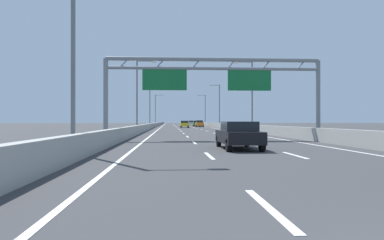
% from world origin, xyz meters
% --- Properties ---
extents(ground_plane, '(260.00, 260.00, 0.00)m').
position_xyz_m(ground_plane, '(0.00, 100.00, 0.00)').
color(ground_plane, '#38383A').
extents(lane_dash_left_0, '(0.16, 3.00, 0.01)m').
position_xyz_m(lane_dash_left_0, '(-1.80, 3.50, 0.01)').
color(lane_dash_left_0, white).
rests_on(lane_dash_left_0, ground_plane).
extents(lane_dash_left_1, '(0.16, 3.00, 0.01)m').
position_xyz_m(lane_dash_left_1, '(-1.80, 12.50, 0.01)').
color(lane_dash_left_1, white).
rests_on(lane_dash_left_1, ground_plane).
extents(lane_dash_left_2, '(0.16, 3.00, 0.01)m').
position_xyz_m(lane_dash_left_2, '(-1.80, 21.50, 0.01)').
color(lane_dash_left_2, white).
rests_on(lane_dash_left_2, ground_plane).
extents(lane_dash_left_3, '(0.16, 3.00, 0.01)m').
position_xyz_m(lane_dash_left_3, '(-1.80, 30.50, 0.01)').
color(lane_dash_left_3, white).
rests_on(lane_dash_left_3, ground_plane).
extents(lane_dash_left_4, '(0.16, 3.00, 0.01)m').
position_xyz_m(lane_dash_left_4, '(-1.80, 39.50, 0.01)').
color(lane_dash_left_4, white).
rests_on(lane_dash_left_4, ground_plane).
extents(lane_dash_left_5, '(0.16, 3.00, 0.01)m').
position_xyz_m(lane_dash_left_5, '(-1.80, 48.50, 0.01)').
color(lane_dash_left_5, white).
rests_on(lane_dash_left_5, ground_plane).
extents(lane_dash_left_6, '(0.16, 3.00, 0.01)m').
position_xyz_m(lane_dash_left_6, '(-1.80, 57.50, 0.01)').
color(lane_dash_left_6, white).
rests_on(lane_dash_left_6, ground_plane).
extents(lane_dash_left_7, '(0.16, 3.00, 0.01)m').
position_xyz_m(lane_dash_left_7, '(-1.80, 66.50, 0.01)').
color(lane_dash_left_7, white).
rests_on(lane_dash_left_7, ground_plane).
extents(lane_dash_left_8, '(0.16, 3.00, 0.01)m').
position_xyz_m(lane_dash_left_8, '(-1.80, 75.50, 0.01)').
color(lane_dash_left_8, white).
rests_on(lane_dash_left_8, ground_plane).
extents(lane_dash_left_9, '(0.16, 3.00, 0.01)m').
position_xyz_m(lane_dash_left_9, '(-1.80, 84.50, 0.01)').
color(lane_dash_left_9, white).
rests_on(lane_dash_left_9, ground_plane).
extents(lane_dash_left_10, '(0.16, 3.00, 0.01)m').
position_xyz_m(lane_dash_left_10, '(-1.80, 93.50, 0.01)').
color(lane_dash_left_10, white).
rests_on(lane_dash_left_10, ground_plane).
extents(lane_dash_left_11, '(0.16, 3.00, 0.01)m').
position_xyz_m(lane_dash_left_11, '(-1.80, 102.50, 0.01)').
color(lane_dash_left_11, white).
rests_on(lane_dash_left_11, ground_plane).
extents(lane_dash_left_12, '(0.16, 3.00, 0.01)m').
position_xyz_m(lane_dash_left_12, '(-1.80, 111.50, 0.01)').
color(lane_dash_left_12, white).
rests_on(lane_dash_left_12, ground_plane).
extents(lane_dash_left_13, '(0.16, 3.00, 0.01)m').
position_xyz_m(lane_dash_left_13, '(-1.80, 120.50, 0.01)').
color(lane_dash_left_13, white).
rests_on(lane_dash_left_13, ground_plane).
extents(lane_dash_left_14, '(0.16, 3.00, 0.01)m').
position_xyz_m(lane_dash_left_14, '(-1.80, 129.50, 0.01)').
color(lane_dash_left_14, white).
rests_on(lane_dash_left_14, ground_plane).
extents(lane_dash_left_15, '(0.16, 3.00, 0.01)m').
position_xyz_m(lane_dash_left_15, '(-1.80, 138.50, 0.01)').
color(lane_dash_left_15, white).
rests_on(lane_dash_left_15, ground_plane).
extents(lane_dash_left_16, '(0.16, 3.00, 0.01)m').
position_xyz_m(lane_dash_left_16, '(-1.80, 147.50, 0.01)').
color(lane_dash_left_16, white).
rests_on(lane_dash_left_16, ground_plane).
extents(lane_dash_left_17, '(0.16, 3.00, 0.01)m').
position_xyz_m(lane_dash_left_17, '(-1.80, 156.50, 0.01)').
color(lane_dash_left_17, white).
rests_on(lane_dash_left_17, ground_plane).
extents(lane_dash_right_1, '(0.16, 3.00, 0.01)m').
position_xyz_m(lane_dash_right_1, '(1.80, 12.50, 0.01)').
color(lane_dash_right_1, white).
rests_on(lane_dash_right_1, ground_plane).
extents(lane_dash_right_2, '(0.16, 3.00, 0.01)m').
position_xyz_m(lane_dash_right_2, '(1.80, 21.50, 0.01)').
color(lane_dash_right_2, white).
rests_on(lane_dash_right_2, ground_plane).
extents(lane_dash_right_3, '(0.16, 3.00, 0.01)m').
position_xyz_m(lane_dash_right_3, '(1.80, 30.50, 0.01)').
color(lane_dash_right_3, white).
rests_on(lane_dash_right_3, ground_plane).
extents(lane_dash_right_4, '(0.16, 3.00, 0.01)m').
position_xyz_m(lane_dash_right_4, '(1.80, 39.50, 0.01)').
color(lane_dash_right_4, white).
rests_on(lane_dash_right_4, ground_plane).
extents(lane_dash_right_5, '(0.16, 3.00, 0.01)m').
position_xyz_m(lane_dash_right_5, '(1.80, 48.50, 0.01)').
color(lane_dash_right_5, white).
rests_on(lane_dash_right_5, ground_plane).
extents(lane_dash_right_6, '(0.16, 3.00, 0.01)m').
position_xyz_m(lane_dash_right_6, '(1.80, 57.50, 0.01)').
color(lane_dash_right_6, white).
rests_on(lane_dash_right_6, ground_plane).
extents(lane_dash_right_7, '(0.16, 3.00, 0.01)m').
position_xyz_m(lane_dash_right_7, '(1.80, 66.50, 0.01)').
color(lane_dash_right_7, white).
rests_on(lane_dash_right_7, ground_plane).
extents(lane_dash_right_8, '(0.16, 3.00, 0.01)m').
position_xyz_m(lane_dash_right_8, '(1.80, 75.50, 0.01)').
color(lane_dash_right_8, white).
rests_on(lane_dash_right_8, ground_plane).
extents(lane_dash_right_9, '(0.16, 3.00, 0.01)m').
position_xyz_m(lane_dash_right_9, '(1.80, 84.50, 0.01)').
color(lane_dash_right_9, white).
rests_on(lane_dash_right_9, ground_plane).
extents(lane_dash_right_10, '(0.16, 3.00, 0.01)m').
position_xyz_m(lane_dash_right_10, '(1.80, 93.50, 0.01)').
color(lane_dash_right_10, white).
rests_on(lane_dash_right_10, ground_plane).
extents(lane_dash_right_11, '(0.16, 3.00, 0.01)m').
position_xyz_m(lane_dash_right_11, '(1.80, 102.50, 0.01)').
color(lane_dash_right_11, white).
rests_on(lane_dash_right_11, ground_plane).
extents(lane_dash_right_12, '(0.16, 3.00, 0.01)m').
position_xyz_m(lane_dash_right_12, '(1.80, 111.50, 0.01)').
color(lane_dash_right_12, white).
rests_on(lane_dash_right_12, ground_plane).
extents(lane_dash_right_13, '(0.16, 3.00, 0.01)m').
position_xyz_m(lane_dash_right_13, '(1.80, 120.50, 0.01)').
color(lane_dash_right_13, white).
rests_on(lane_dash_right_13, ground_plane).
extents(lane_dash_right_14, '(0.16, 3.00, 0.01)m').
position_xyz_m(lane_dash_right_14, '(1.80, 129.50, 0.01)').
color(lane_dash_right_14, white).
rests_on(lane_dash_right_14, ground_plane).
extents(lane_dash_right_15, '(0.16, 3.00, 0.01)m').
position_xyz_m(lane_dash_right_15, '(1.80, 138.50, 0.01)').
color(lane_dash_right_15, white).
rests_on(lane_dash_right_15, ground_plane).
extents(lane_dash_right_16, '(0.16, 3.00, 0.01)m').
position_xyz_m(lane_dash_right_16, '(1.80, 147.50, 0.01)').
color(lane_dash_right_16, white).
rests_on(lane_dash_right_16, ground_plane).
extents(lane_dash_right_17, '(0.16, 3.00, 0.01)m').
position_xyz_m(lane_dash_right_17, '(1.80, 156.50, 0.01)').
color(lane_dash_right_17, white).
rests_on(lane_dash_right_17, ground_plane).
extents(edge_line_left, '(0.16, 176.00, 0.01)m').
position_xyz_m(edge_line_left, '(-5.25, 88.00, 0.01)').
color(edge_line_left, white).
rests_on(edge_line_left, ground_plane).
extents(edge_line_right, '(0.16, 176.00, 0.01)m').
position_xyz_m(edge_line_right, '(5.25, 88.00, 0.01)').
color(edge_line_right, white).
rests_on(edge_line_right, ground_plane).
extents(barrier_left, '(0.45, 220.00, 0.95)m').
position_xyz_m(barrier_left, '(-6.90, 110.00, 0.47)').
color(barrier_left, '#9E9E99').
rests_on(barrier_left, ground_plane).
extents(barrier_right, '(0.45, 220.00, 0.95)m').
position_xyz_m(barrier_right, '(6.90, 110.00, 0.47)').
color(barrier_right, '#9E9E99').
rests_on(barrier_right, ground_plane).
extents(sign_gantry, '(16.90, 0.36, 6.36)m').
position_xyz_m(sign_gantry, '(-0.11, 25.64, 4.83)').
color(sign_gantry, gray).
rests_on(sign_gantry, ground_plane).
extents(streetlamp_left_near, '(2.58, 0.28, 9.50)m').
position_xyz_m(streetlamp_left_near, '(-7.47, 13.97, 5.40)').
color(streetlamp_left_near, slate).
rests_on(streetlamp_left_near, ground_plane).
extents(streetlamp_left_mid, '(2.58, 0.28, 9.50)m').
position_xyz_m(streetlamp_left_mid, '(-7.47, 46.07, 5.40)').
color(streetlamp_left_mid, slate).
rests_on(streetlamp_left_mid, ground_plane).
extents(streetlamp_right_mid, '(2.58, 0.28, 9.50)m').
position_xyz_m(streetlamp_right_mid, '(7.47, 46.07, 5.40)').
color(streetlamp_right_mid, slate).
rests_on(streetlamp_right_mid, ground_plane).
extents(streetlamp_left_far, '(2.58, 0.28, 9.50)m').
position_xyz_m(streetlamp_left_far, '(-7.47, 78.18, 5.40)').
color(streetlamp_left_far, slate).
rests_on(streetlamp_left_far, ground_plane).
extents(streetlamp_right_far, '(2.58, 0.28, 9.50)m').
position_xyz_m(streetlamp_right_far, '(7.47, 78.18, 5.40)').
color(streetlamp_right_far, slate).
rests_on(streetlamp_right_far, ground_plane).
extents(streetlamp_left_distant, '(2.58, 0.28, 9.50)m').
position_xyz_m(streetlamp_left_distant, '(-7.47, 110.28, 5.40)').
color(streetlamp_left_distant, slate).
rests_on(streetlamp_left_distant, ground_plane).
extents(streetlamp_right_distant, '(2.58, 0.28, 9.50)m').
position_xyz_m(streetlamp_right_distant, '(7.47, 110.28, 5.40)').
color(streetlamp_right_distant, slate).
rests_on(streetlamp_right_distant, ground_plane).
extents(black_car, '(1.80, 4.54, 1.41)m').
position_xyz_m(black_car, '(0.11, 16.10, 0.74)').
color(black_car, black).
rests_on(black_car, ground_plane).
extents(green_car, '(1.78, 4.52, 1.47)m').
position_xyz_m(green_car, '(3.53, 90.33, 0.76)').
color(green_car, '#1E7A38').
rests_on(green_car, ground_plane).
extents(orange_car, '(1.73, 4.65, 1.54)m').
position_xyz_m(orange_car, '(3.77, 84.43, 0.78)').
color(orange_car, orange).
rests_on(orange_car, ground_plane).
extents(silver_car, '(1.84, 4.28, 1.50)m').
position_xyz_m(silver_car, '(3.61, 115.10, 0.77)').
color(silver_car, '#A8ADB2').
rests_on(silver_car, ground_plane).
extents(yellow_car, '(1.74, 4.26, 1.45)m').
position_xyz_m(yellow_car, '(-0.24, 74.00, 0.74)').
color(yellow_car, yellow).
rests_on(yellow_car, ground_plane).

